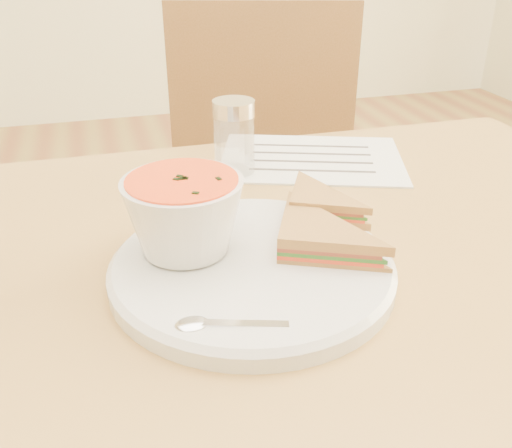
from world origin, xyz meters
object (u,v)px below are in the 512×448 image
object	(u,v)px
chair_far	(262,240)
soup_bowl	(184,219)
plate	(252,269)
condiment_shaker	(234,138)

from	to	relation	value
chair_far	soup_bowl	distance (m)	0.66
chair_far	plate	distance (m)	0.64
chair_far	soup_bowl	world-z (taller)	chair_far
plate	condiment_shaker	size ratio (longest dim) A/B	2.72
plate	soup_bowl	size ratio (longest dim) A/B	2.39
soup_bowl	condiment_shaker	size ratio (longest dim) A/B	1.14
chair_far	plate	xyz separation A→B (m)	(-0.17, -0.54, 0.29)
chair_far	plate	bearing A→B (deg)	88.56
soup_bowl	condiment_shaker	world-z (taller)	condiment_shaker
chair_far	soup_bowl	size ratio (longest dim) A/B	7.55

